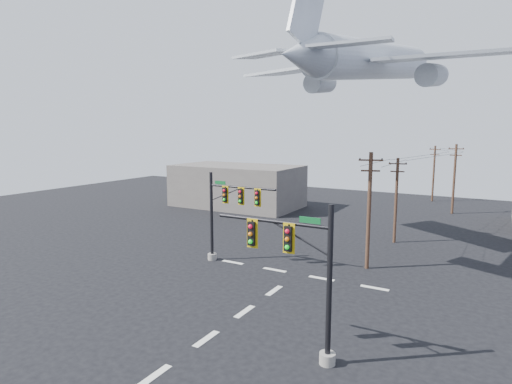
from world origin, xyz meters
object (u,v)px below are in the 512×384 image
Objects in this scene: utility_pole_a at (369,209)px; airliner at (373,61)px; utility_pole_c at (454,178)px; signal_mast_near at (303,277)px; utility_pole_d at (434,172)px; signal_mast_far at (226,213)px; utility_pole_b at (396,199)px.

airliner is (-1.50, 5.32, 12.18)m from utility_pole_a.
signal_mast_near is at bearing -94.96° from utility_pole_c.
utility_pole_a is 1.02× the size of utility_pole_c.
utility_pole_d is 34.81m from airliner.
utility_pole_c is at bearing 86.29° from signal_mast_near.
signal_mast_far is 43.50m from utility_pole_d.
utility_pole_d is at bearing 110.26° from utility_pole_c.
utility_pole_a reaches higher than utility_pole_d.
airliner is at bearing -72.92° from utility_pole_d.
utility_pole_c is 1.07× the size of utility_pole_d.
airliner is (-1.54, -32.43, 12.57)m from utility_pole_d.
signal_mast_far is at bearing -84.57° from utility_pole_d.
airliner is at bearing -121.81° from utility_pole_b.
utility_pole_c is (3.56, 18.95, 0.44)m from utility_pole_b.
utility_pole_b is at bearing 91.72° from signal_mast_near.
signal_mast_near is 0.93× the size of utility_pole_b.
signal_mast_far is 18.57m from airliner.
airliner is at bearing -104.14° from utility_pole_c.
airliner is (-2.44, 20.57, 12.98)m from signal_mast_near.
signal_mast_near is 15.30m from utility_pole_a.
signal_mast_near is at bearing -69.23° from utility_pole_d.
utility_pole_d is (0.04, 37.75, -0.38)m from utility_pole_a.
utility_pole_d is at bearing 90.96° from signal_mast_near.
utility_pole_a is at bearing -100.22° from utility_pole_b.
utility_pole_d is at bearing 81.28° from utility_pole_b.
utility_pole_a is 28.56m from utility_pole_c.
utility_pole_d is (-0.89, 53.00, 0.41)m from signal_mast_near.
signal_mast_far is 0.88× the size of utility_pole_d.
utility_pole_d is (-0.15, 28.39, 0.13)m from utility_pole_b.
signal_mast_far is (-11.69, 10.86, 0.13)m from signal_mast_near.
signal_mast_near is 24.62m from utility_pole_b.
utility_pole_d reaches higher than utility_pole_b.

